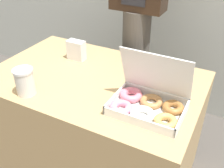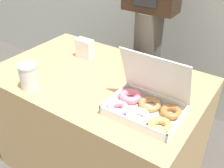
% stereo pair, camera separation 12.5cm
% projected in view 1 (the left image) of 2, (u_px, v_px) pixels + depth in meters
% --- Properties ---
extents(ground_plane, '(14.00, 14.00, 0.00)m').
position_uv_depth(ground_plane, '(97.00, 165.00, 1.83)').
color(ground_plane, '#4C4742').
extents(table, '(1.18, 0.75, 0.72)m').
position_uv_depth(table, '(96.00, 126.00, 1.63)').
color(table, tan).
rests_on(table, ground_plane).
extents(donut_box, '(0.35, 0.26, 0.27)m').
position_uv_depth(donut_box, '(147.00, 103.00, 1.18)').
color(donut_box, white).
rests_on(donut_box, table).
extents(coffee_cup, '(0.10, 0.10, 0.14)m').
position_uv_depth(coffee_cup, '(25.00, 82.00, 1.27)').
color(coffee_cup, silver).
rests_on(coffee_cup, table).
extents(napkin_holder, '(0.11, 0.06, 0.12)m').
position_uv_depth(napkin_holder, '(76.00, 50.00, 1.60)').
color(napkin_holder, silver).
rests_on(napkin_holder, table).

